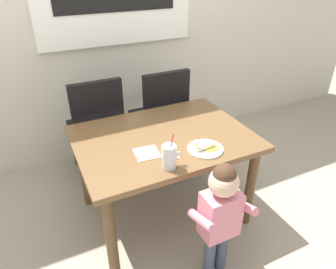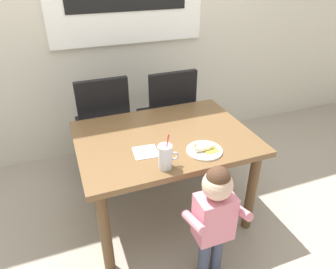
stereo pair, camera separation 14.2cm
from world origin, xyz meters
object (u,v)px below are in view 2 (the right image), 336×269
(milk_cup, at_px, (165,158))
(peeled_banana, at_px, (206,148))
(dining_chair_right, at_px, (168,112))
(snack_plate, at_px, (204,151))
(paper_napkin, at_px, (145,152))
(dining_table, at_px, (165,148))
(dining_chair_left, at_px, (103,121))
(toddler_standing, at_px, (215,212))

(milk_cup, distance_m, peeled_banana, 0.31)
(dining_chair_right, distance_m, milk_cup, 1.09)
(snack_plate, relative_size, peeled_banana, 1.33)
(snack_plate, bearing_deg, paper_napkin, 160.83)
(peeled_banana, height_order, paper_napkin, peeled_banana)
(snack_plate, bearing_deg, dining_table, 121.62)
(dining_chair_left, relative_size, paper_napkin, 6.40)
(dining_chair_left, xyz_separation_m, paper_napkin, (0.13, -0.84, 0.17))
(dining_table, xyz_separation_m, milk_cup, (-0.12, -0.35, 0.17))
(dining_chair_left, distance_m, peeled_banana, 1.10)
(dining_chair_right, relative_size, peeled_banana, 5.55)
(dining_table, xyz_separation_m, paper_napkin, (-0.19, -0.15, 0.10))
(dining_table, distance_m, toddler_standing, 0.63)
(dining_table, bearing_deg, peeled_banana, -58.28)
(dining_table, relative_size, dining_chair_left, 1.25)
(dining_table, xyz_separation_m, peeled_banana, (0.17, -0.28, 0.13))
(toddler_standing, bearing_deg, dining_table, 96.69)
(snack_plate, distance_m, paper_napkin, 0.38)
(dining_chair_right, height_order, milk_cup, dining_chair_right)
(dining_table, bearing_deg, dining_chair_right, 67.06)
(dining_chair_left, distance_m, dining_chair_right, 0.59)
(dining_chair_right, height_order, peeled_banana, dining_chair_right)
(dining_table, height_order, peeled_banana, peeled_banana)
(dining_chair_right, relative_size, snack_plate, 4.17)
(toddler_standing, relative_size, snack_plate, 3.64)
(dining_chair_left, xyz_separation_m, toddler_standing, (0.39, -1.31, -0.02))
(dining_chair_right, distance_m, peeled_banana, 0.95)
(dining_table, distance_m, dining_chair_right, 0.70)
(dining_table, xyz_separation_m, snack_plate, (0.17, -0.27, 0.11))
(dining_chair_right, xyz_separation_m, milk_cup, (-0.40, -0.99, 0.23))
(dining_chair_right, bearing_deg, peeled_banana, 83.92)
(dining_chair_right, height_order, toddler_standing, dining_chair_right)
(milk_cup, distance_m, snack_plate, 0.31)
(dining_chair_right, height_order, paper_napkin, dining_chair_right)
(toddler_standing, distance_m, paper_napkin, 0.57)
(dining_chair_right, relative_size, milk_cup, 3.86)
(peeled_banana, distance_m, paper_napkin, 0.38)
(snack_plate, bearing_deg, dining_chair_right, 83.59)
(dining_chair_right, xyz_separation_m, paper_napkin, (-0.46, -0.80, 0.17))
(toddler_standing, bearing_deg, paper_napkin, 118.84)
(toddler_standing, height_order, peeled_banana, toddler_standing)
(toddler_standing, bearing_deg, dining_chair_left, 106.50)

